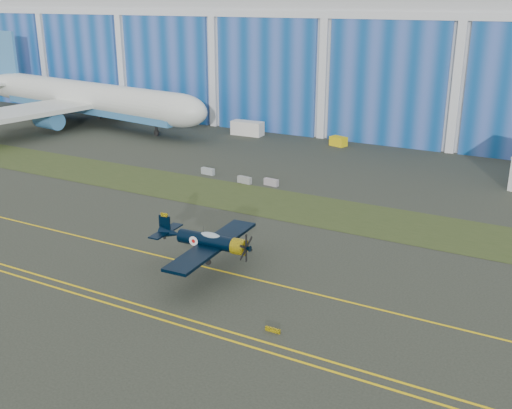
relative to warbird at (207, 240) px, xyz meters
The scene contains 14 objects.
ground 13.97m from the warbird, 154.58° to the left, with size 260.00×260.00×0.00m, color #34382D.
grass_median 23.55m from the warbird, 121.80° to the left, with size 260.00×10.00×0.02m, color #475128.
hangar 79.49m from the warbird, 99.01° to the left, with size 220.00×45.70×30.00m.
taxiway_centreline 12.71m from the warbird, behind, with size 200.00×0.20×0.02m, color yellow.
edge_line_near 15.36m from the warbird, 144.88° to the right, with size 80.00×0.20×0.02m, color yellow.
edge_line_far 14.82m from the warbird, 148.12° to the right, with size 80.00×0.20×0.02m, color yellow.
guard_board_right 11.85m from the warbird, 32.40° to the right, with size 1.20×0.15×0.35m, color yellow.
warbird is the anchor object (origin of this frame).
jetliner 72.78m from the warbird, 141.32° to the left, with size 72.94×64.52×22.88m.
shipping_container 56.63m from the warbird, 115.86° to the left, with size 5.70×2.28×2.47m, color white.
tug 51.60m from the warbird, 98.31° to the left, with size 2.64×1.65×1.54m, color yellow.
barrier_a 31.56m from the warbird, 122.96° to the left, with size 2.00×0.60×0.90m, color #90989A.
barrier_b 27.46m from the warbird, 112.79° to the left, with size 2.00×0.60×0.90m, color gray.
barrier_c 27.05m from the warbird, 105.13° to the left, with size 2.00×0.60×0.90m, color #9A9197.
Camera 1 is at (39.35, -46.28, 23.20)m, focal length 42.00 mm.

